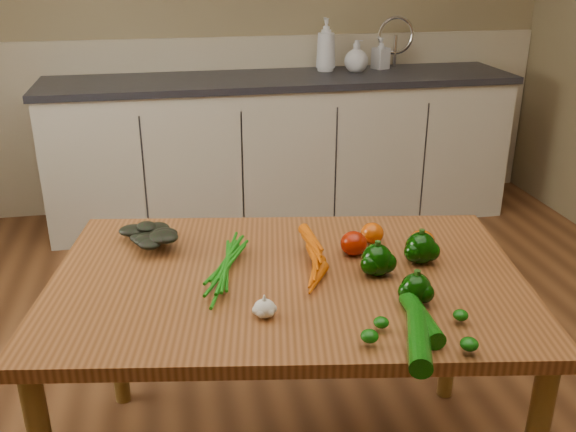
# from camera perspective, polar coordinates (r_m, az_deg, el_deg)

# --- Properties ---
(room) EXTENTS (4.04, 5.04, 2.64)m
(room) POSITION_cam_1_polar(r_m,az_deg,el_deg) (1.91, 4.32, 11.84)
(room) COLOR brown
(room) RESTS_ON ground
(counter_run) EXTENTS (2.84, 0.64, 1.14)m
(counter_run) POSITION_cam_1_polar(r_m,az_deg,el_deg) (4.06, -0.49, 6.17)
(counter_run) COLOR beige
(counter_run) RESTS_ON ground
(table) EXTENTS (1.49, 1.09, 0.73)m
(table) POSITION_cam_1_polar(r_m,az_deg,el_deg) (1.90, -0.05, -7.43)
(table) COLOR brown
(table) RESTS_ON ground
(soap_bottle_a) EXTENTS (0.13, 0.13, 0.32)m
(soap_bottle_a) POSITION_cam_1_polar(r_m,az_deg,el_deg) (4.11, 3.40, 14.95)
(soap_bottle_a) COLOR silver
(soap_bottle_a) RESTS_ON counter_run
(soap_bottle_b) EXTENTS (0.12, 0.12, 0.20)m
(soap_bottle_b) POSITION_cam_1_polar(r_m,az_deg,el_deg) (4.23, 8.26, 14.13)
(soap_bottle_b) COLOR silver
(soap_bottle_b) RESTS_ON counter_run
(soap_bottle_c) EXTENTS (0.18, 0.18, 0.19)m
(soap_bottle_c) POSITION_cam_1_polar(r_m,az_deg,el_deg) (4.11, 6.10, 13.95)
(soap_bottle_c) COLOR silver
(soap_bottle_c) RESTS_ON counter_run
(carrot_bunch) EXTENTS (0.28, 0.23, 0.07)m
(carrot_bunch) POSITION_cam_1_polar(r_m,az_deg,el_deg) (1.88, -0.09, -3.91)
(carrot_bunch) COLOR #D45805
(carrot_bunch) RESTS_ON table
(leafy_greens) EXTENTS (0.19, 0.18, 0.10)m
(leafy_greens) POSITION_cam_1_polar(r_m,az_deg,el_deg) (2.06, -12.12, -1.52)
(leafy_greens) COLOR black
(leafy_greens) RESTS_ON table
(garlic_bulb) EXTENTS (0.06, 0.06, 0.05)m
(garlic_bulb) POSITION_cam_1_polar(r_m,az_deg,el_deg) (1.66, -2.10, -8.21)
(garlic_bulb) COLOR white
(garlic_bulb) RESTS_ON table
(pepper_a) EXTENTS (0.09, 0.09, 0.09)m
(pepper_a) POSITION_cam_1_polar(r_m,az_deg,el_deg) (1.87, 7.90, -3.90)
(pepper_a) COLOR black
(pepper_a) RESTS_ON table
(pepper_b) EXTENTS (0.09, 0.09, 0.09)m
(pepper_b) POSITION_cam_1_polar(r_m,az_deg,el_deg) (1.96, 11.70, -2.80)
(pepper_b) COLOR black
(pepper_b) RESTS_ON table
(pepper_c) EXTENTS (0.08, 0.08, 0.08)m
(pepper_c) POSITION_cam_1_polar(r_m,az_deg,el_deg) (1.74, 11.31, -6.36)
(pepper_c) COLOR black
(pepper_c) RESTS_ON table
(tomato_a) EXTENTS (0.08, 0.08, 0.08)m
(tomato_a) POSITION_cam_1_polar(r_m,az_deg,el_deg) (1.98, 5.86, -2.43)
(tomato_a) COLOR #951602
(tomato_a) RESTS_ON table
(tomato_b) EXTENTS (0.07, 0.07, 0.07)m
(tomato_b) POSITION_cam_1_polar(r_m,az_deg,el_deg) (2.07, 7.50, -1.51)
(tomato_b) COLOR #C84705
(tomato_b) RESTS_ON table
(tomato_c) EXTENTS (0.08, 0.08, 0.08)m
(tomato_c) POSITION_cam_1_polar(r_m,az_deg,el_deg) (2.02, 11.80, -2.28)
(tomato_c) COLOR #C84705
(tomato_c) RESTS_ON table
(zucchini_a) EXTENTS (0.05, 0.21, 0.05)m
(zucchini_a) POSITION_cam_1_polar(r_m,az_deg,el_deg) (1.65, 11.77, -8.93)
(zucchini_a) COLOR #094707
(zucchini_a) RESTS_ON table
(zucchini_b) EXTENTS (0.13, 0.23, 0.05)m
(zucchini_b) POSITION_cam_1_polar(r_m,az_deg,el_deg) (1.56, 11.56, -10.75)
(zucchini_b) COLOR #094707
(zucchini_b) RESTS_ON table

